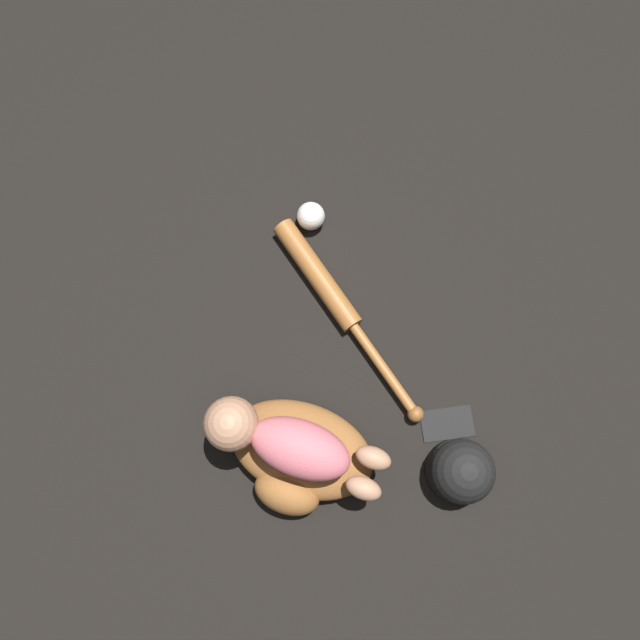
{
  "coord_description": "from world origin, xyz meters",
  "views": [
    {
      "loc": [
        -0.08,
        -0.01,
        1.47
      ],
      "look_at": [
        0.0,
        -0.31,
        0.08
      ],
      "focal_mm": 35.0,
      "sensor_mm": 36.0,
      "label": 1
    }
  ],
  "objects": [
    {
      "name": "ground_plane",
      "position": [
        0.0,
        0.0,
        0.0
      ],
      "size": [
        6.0,
        6.0,
        0.0
      ],
      "primitive_type": "plane",
      "color": "black"
    },
    {
      "name": "baseball_glove",
      "position": [
        -0.03,
        -0.01,
        0.05
      ],
      "size": [
        0.34,
        0.26,
        0.11
      ],
      "color": "#935B2D",
      "rests_on": "ground"
    },
    {
      "name": "baby_figure",
      "position": [
        0.01,
        -0.03,
        0.16
      ],
      "size": [
        0.4,
        0.14,
        0.12
      ],
      "color": "#D16670",
      "rests_on": "baseball_glove"
    },
    {
      "name": "baseball_bat",
      "position": [
        -0.01,
        -0.39,
        0.03
      ],
      "size": [
        0.45,
        0.41,
        0.05
      ],
      "color": "#9E602D",
      "rests_on": "ground"
    },
    {
      "name": "baseball",
      "position": [
        0.09,
        -0.57,
        0.03
      ],
      "size": [
        0.07,
        0.07,
        0.07
      ],
      "color": "white",
      "rests_on": "ground"
    },
    {
      "name": "baseball_cap",
      "position": [
        -0.38,
        -0.07,
        0.06
      ],
      "size": [
        0.18,
        0.23,
        0.14
      ],
      "color": "black",
      "rests_on": "ground"
    }
  ]
}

